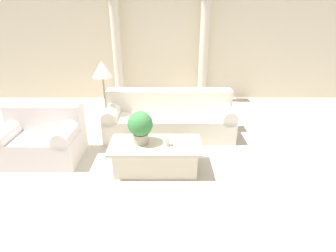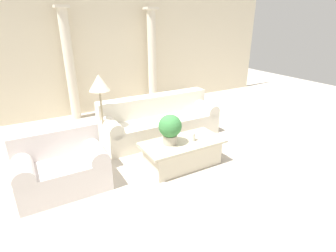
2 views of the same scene
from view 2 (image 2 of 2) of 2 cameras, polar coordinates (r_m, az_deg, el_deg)
name	(u,v)px [view 2 (image 2 of 2)]	position (r m, az deg, el deg)	size (l,w,h in m)	color
ground_plane	(179,155)	(4.94, 2.52, -6.26)	(16.00, 16.00, 0.00)	#BCB2A3
wall_back	(115,50)	(7.38, -11.53, 15.97)	(10.00, 0.06, 3.20)	beige
sofa_long	(159,121)	(5.56, -1.95, 1.04)	(2.46, 0.87, 0.86)	beige
loveseat	(61,165)	(4.23, -22.29, -7.77)	(1.25, 0.87, 0.86)	silver
coffee_table	(182,153)	(4.52, 3.15, -5.88)	(1.40, 0.69, 0.44)	beige
potted_plant	(170,128)	(4.23, 0.45, -0.39)	(0.38, 0.38, 0.50)	#B2A893
pillar_candle	(193,137)	(4.44, 5.37, -2.34)	(0.10, 0.10, 0.14)	silver
floor_lamp	(99,87)	(4.81, -14.72, 8.15)	(0.37, 0.37, 1.47)	gray
column_left	(69,65)	(6.81, -20.66, 12.40)	(0.32, 0.32, 2.64)	beige
column_right	(152,58)	(7.48, -3.50, 14.51)	(0.32, 0.32, 2.64)	beige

